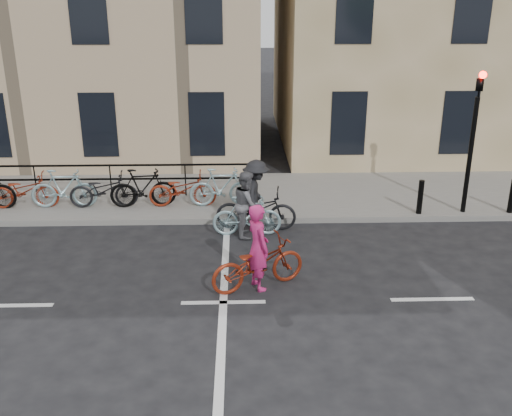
{
  "coord_description": "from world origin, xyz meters",
  "views": [
    {
      "loc": [
        0.34,
        -9.53,
        5.41
      ],
      "look_at": [
        0.69,
        2.19,
        1.1
      ],
      "focal_mm": 40.0,
      "sensor_mm": 36.0,
      "label": 1
    }
  ],
  "objects_px": {
    "cyclist_pink": "(258,259)",
    "traffic_light": "(474,125)",
    "cyclist_grey": "(247,210)",
    "cyclist_dark": "(256,203)"
  },
  "relations": [
    {
      "from": "cyclist_pink",
      "to": "traffic_light",
      "type": "bearing_deg",
      "value": -79.77
    },
    {
      "from": "traffic_light",
      "to": "cyclist_pink",
      "type": "xyz_separation_m",
      "value": [
        -5.52,
        -3.74,
        -1.85
      ]
    },
    {
      "from": "traffic_light",
      "to": "cyclist_dark",
      "type": "distance_m",
      "value": 5.78
    },
    {
      "from": "cyclist_grey",
      "to": "cyclist_dark",
      "type": "relative_size",
      "value": 0.82
    },
    {
      "from": "cyclist_grey",
      "to": "traffic_light",
      "type": "bearing_deg",
      "value": -79.91
    },
    {
      "from": "cyclist_grey",
      "to": "cyclist_pink",
      "type": "bearing_deg",
      "value": -176.63
    },
    {
      "from": "traffic_light",
      "to": "cyclist_pink",
      "type": "height_order",
      "value": "traffic_light"
    },
    {
      "from": "cyclist_pink",
      "to": "cyclist_grey",
      "type": "relative_size",
      "value": 1.24
    },
    {
      "from": "cyclist_pink",
      "to": "cyclist_dark",
      "type": "relative_size",
      "value": 1.02
    },
    {
      "from": "cyclist_pink",
      "to": "cyclist_grey",
      "type": "distance_m",
      "value": 2.69
    }
  ]
}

